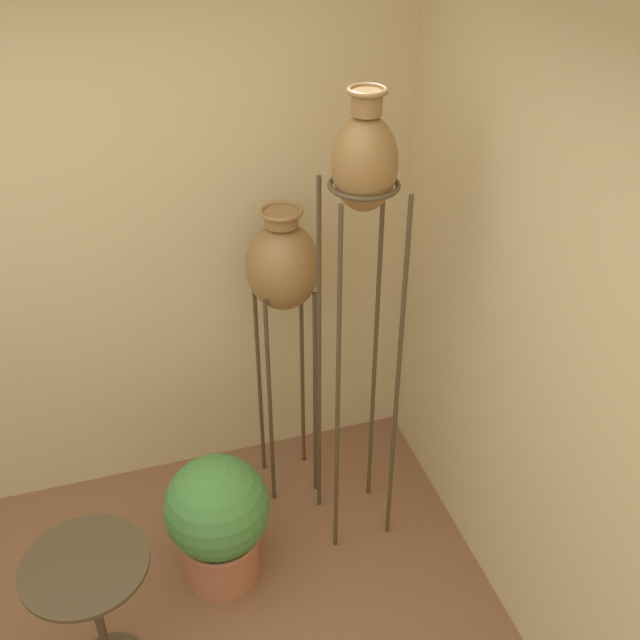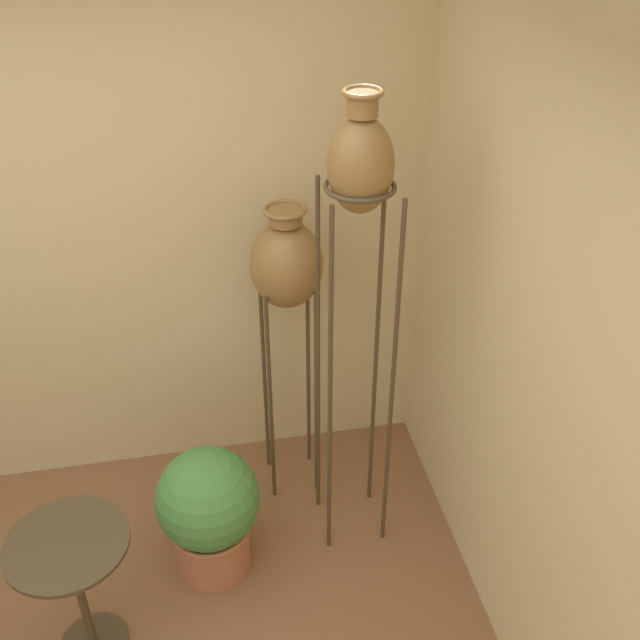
# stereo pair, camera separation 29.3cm
# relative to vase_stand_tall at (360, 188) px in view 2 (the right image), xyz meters

# --- Properties ---
(wall_back) EXTENTS (7.46, 0.06, 2.70)m
(wall_back) POSITION_rel_vase_stand_tall_xyz_m (-1.25, 0.69, -0.46)
(wall_back) COLOR #D1B784
(wall_back) RESTS_ON ground_plane
(wall_right) EXTENTS (0.06, 7.46, 2.70)m
(wall_right) POSITION_rel_vase_stand_tall_xyz_m (0.51, -1.07, -0.46)
(wall_right) COLOR #D1B784
(wall_right) RESTS_ON ground_plane
(vase_stand_tall) EXTENTS (0.29, 0.29, 2.19)m
(vase_stand_tall) POSITION_rel_vase_stand_tall_xyz_m (0.00, 0.00, 0.00)
(vase_stand_tall) COLOR #473823
(vase_stand_tall) RESTS_ON ground_plane
(vase_stand_medium) EXTENTS (0.33, 0.33, 1.59)m
(vase_stand_medium) POSITION_rel_vase_stand_tall_xyz_m (-0.24, 0.36, -0.52)
(vase_stand_medium) COLOR #473823
(vase_stand_medium) RESTS_ON ground_plane
(side_table) EXTENTS (0.48, 0.48, 0.66)m
(side_table) POSITION_rel_vase_stand_tall_xyz_m (-1.24, -0.47, -1.34)
(side_table) COLOR #473823
(side_table) RESTS_ON ground_plane
(potted_plant) EXTENTS (0.47, 0.47, 0.67)m
(potted_plant) POSITION_rel_vase_stand_tall_xyz_m (-0.69, -0.14, -1.45)
(potted_plant) COLOR #B26647
(potted_plant) RESTS_ON ground_plane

